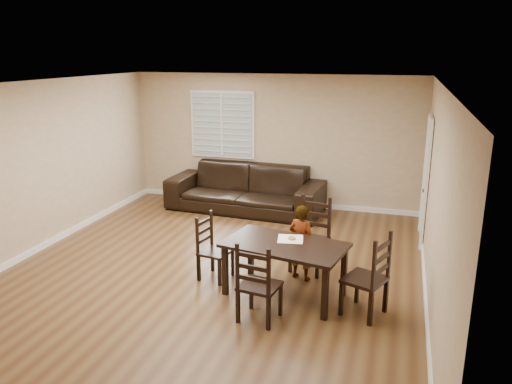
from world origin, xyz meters
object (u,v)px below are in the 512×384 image
at_px(chair_right, 375,280).
at_px(donut, 292,238).
at_px(chair_near, 313,236).
at_px(chair_left, 209,249).
at_px(child, 301,242).
at_px(dining_table, 285,250).
at_px(chair_far, 255,288).
at_px(sofa, 245,189).

distance_m(chair_right, donut, 1.22).
bearing_deg(chair_near, chair_right, -39.12).
xyz_separation_m(chair_left, child, (1.27, 0.32, 0.12)).
bearing_deg(dining_table, chair_near, 89.77).
distance_m(chair_far, donut, 1.05).
bearing_deg(donut, dining_table, -107.69).
bearing_deg(chair_right, child, -105.61).
bearing_deg(child, chair_near, -82.81).
bearing_deg(dining_table, child, 90.00).
relative_size(dining_table, donut, 15.60).
bearing_deg(donut, sofa, 117.58).
relative_size(chair_right, donut, 9.83).
bearing_deg(donut, chair_near, 79.72).
bearing_deg(child, donut, 100.57).
relative_size(chair_near, chair_left, 1.17).
relative_size(dining_table, chair_right, 1.59).
height_order(chair_right, sofa, chair_right).
height_order(dining_table, chair_right, chair_right).
distance_m(chair_right, child, 1.33).
xyz_separation_m(chair_left, chair_right, (2.33, -0.49, 0.06)).
relative_size(chair_left, sofa, 0.30).
distance_m(dining_table, chair_near, 1.02).
bearing_deg(chair_far, dining_table, -92.60).
bearing_deg(chair_near, child, -88.79).
distance_m(chair_far, chair_left, 1.45).
relative_size(dining_table, chair_left, 1.81).
xyz_separation_m(chair_right, sofa, (-2.78, 3.62, -0.03)).
xyz_separation_m(chair_near, chair_far, (-0.36, -1.80, -0.04)).
xyz_separation_m(chair_right, donut, (-1.11, 0.43, 0.27)).
relative_size(child, donut, 10.08).
height_order(child, sofa, child).
xyz_separation_m(chair_near, chair_right, (0.97, -1.24, -0.01)).
bearing_deg(chair_right, sofa, -120.57).
bearing_deg(sofa, child, -54.94).
bearing_deg(chair_left, donut, -82.36).
height_order(dining_table, chair_left, chair_left).
bearing_deg(child, chair_far, 97.98).
distance_m(chair_far, sofa, 4.43).
bearing_deg(chair_right, chair_near, -120.31).
bearing_deg(chair_far, child, -92.78).
height_order(chair_far, child, child).
relative_size(chair_far, donut, 9.33).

